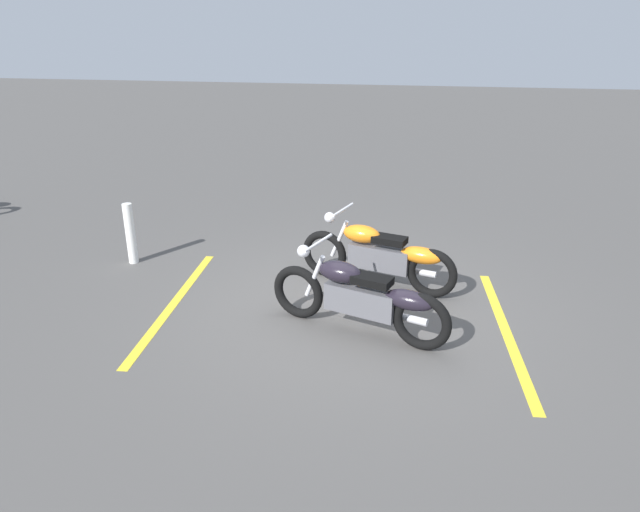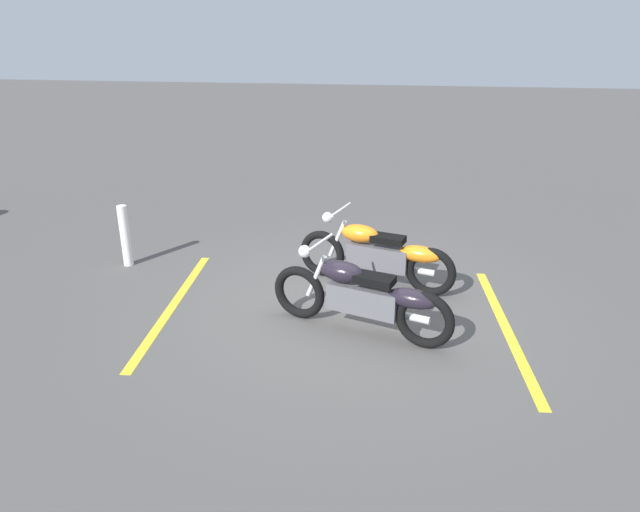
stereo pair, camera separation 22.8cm
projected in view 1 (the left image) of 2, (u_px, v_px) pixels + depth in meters
The scene contains 6 objects.
ground_plane at pixel (349, 305), 7.31m from camera, with size 60.00×60.00×0.00m, color #514F4C.
motorcycle_bright_foreground at pixel (380, 255), 7.67m from camera, with size 2.18×0.80×1.04m.
motorcycle_dark_foreground at pixel (362, 297), 6.48m from camera, with size 2.16×0.84×1.04m.
bollard_post at pixel (130, 234), 8.47m from camera, with size 0.14×0.14×0.92m, color white.
parking_stripe_near at pixel (506, 331), 6.68m from camera, with size 3.20×0.12×0.01m, color yellow.
parking_stripe_mid at pixel (175, 302), 7.38m from camera, with size 3.20×0.12×0.01m, color yellow.
Camera 1 is at (-0.90, 6.50, 3.31)m, focal length 32.12 mm.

